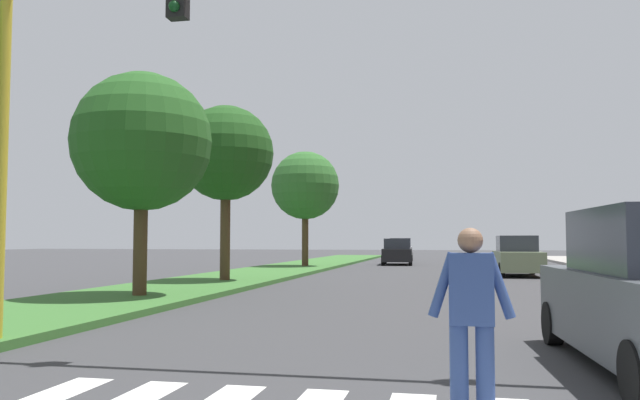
% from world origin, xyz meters
% --- Properties ---
extents(ground_plane, '(140.00, 140.00, 0.00)m').
position_xyz_m(ground_plane, '(0.00, 30.00, 0.00)').
color(ground_plane, '#38383A').
extents(median_strip, '(4.27, 64.00, 0.15)m').
position_xyz_m(median_strip, '(-7.96, 28.00, 0.07)').
color(median_strip, '#386B2D').
rests_on(median_strip, ground_plane).
extents(tree_mid, '(3.66, 3.66, 5.85)m').
position_xyz_m(tree_mid, '(-7.55, 16.00, 4.15)').
color(tree_mid, '#4C3823').
rests_on(tree_mid, median_strip).
extents(tree_far, '(3.45, 3.45, 6.30)m').
position_xyz_m(tree_far, '(-7.56, 22.38, 4.69)').
color(tree_far, '#4C3823').
rests_on(tree_far, median_strip).
extents(tree_distant, '(3.78, 3.78, 6.34)m').
position_xyz_m(tree_distant, '(-7.50, 34.89, 4.58)').
color(tree_distant, '#4C3823').
rests_on(tree_distant, median_strip).
extents(traffic_light_gantry, '(9.33, 0.30, 6.00)m').
position_xyz_m(traffic_light_gantry, '(-3.36, 8.92, 4.38)').
color(traffic_light_gantry, gold).
rests_on(traffic_light_gantry, median_strip).
extents(pedestrian_performer, '(0.75, 0.24, 1.69)m').
position_xyz_m(pedestrian_performer, '(0.55, 6.45, 0.93)').
color(pedestrian_performer, '#334C8C').
rests_on(pedestrian_performer, ground_plane).
extents(sedan_midblock, '(1.97, 4.16, 1.77)m').
position_xyz_m(sedan_midblock, '(3.24, 29.87, 0.81)').
color(sedan_midblock, gray).
rests_on(sedan_midblock, ground_plane).
extents(sedan_distant, '(2.16, 4.46, 1.66)m').
position_xyz_m(sedan_distant, '(-2.98, 41.43, 0.77)').
color(sedan_distant, black).
rests_on(sedan_distant, ground_plane).
extents(sedan_far_horizon, '(2.15, 4.62, 1.70)m').
position_xyz_m(sedan_far_horizon, '(-3.47, 50.17, 0.79)').
color(sedan_far_horizon, '#B7B7BC').
rests_on(sedan_far_horizon, ground_plane).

